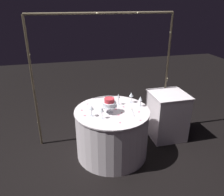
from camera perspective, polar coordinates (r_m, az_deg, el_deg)
ground_plane at (r=3.67m, az=0.00°, el=-13.74°), size 12.00×12.00×0.00m
decorative_arch at (r=3.53m, az=-2.04°, el=9.86°), size 2.24×0.06×2.08m
main_table at (r=3.46m, az=0.00°, el=-8.76°), size 1.11×1.11×0.75m
side_table at (r=3.99m, az=13.83°, el=-4.32°), size 0.59×0.59×0.81m
tiered_cake at (r=3.15m, az=-0.68°, el=-1.36°), size 0.22×0.22×0.22m
wine_glass_0 at (r=3.40m, az=1.62°, el=0.34°), size 0.06×0.06×0.17m
wine_glass_1 at (r=3.48m, az=4.93°, el=0.77°), size 0.07×0.07×0.17m
wine_glass_2 at (r=3.00m, az=-2.61°, el=-3.13°), size 0.06×0.06×0.16m
wine_glass_3 at (r=3.07m, az=-5.27°, el=-2.62°), size 0.06×0.06×0.16m
wine_glass_4 at (r=3.38m, az=7.28°, el=-0.25°), size 0.06×0.06×0.16m
cake_knife at (r=3.27m, az=5.11°, el=-3.22°), size 0.07×0.29×0.01m
rose_petal_0 at (r=3.38m, az=2.94°, el=-2.23°), size 0.03×0.04×0.00m
rose_petal_1 at (r=3.20m, az=2.47°, el=-3.76°), size 0.03×0.04×0.00m
rose_petal_2 at (r=3.03m, az=7.24°, el=-5.63°), size 0.04×0.04×0.00m
rose_petal_3 at (r=3.49m, az=-6.23°, el=-1.51°), size 0.03×0.03×0.00m
rose_petal_4 at (r=3.29m, az=1.05°, el=-2.93°), size 0.03×0.02×0.00m
rose_petal_5 at (r=3.39m, az=-1.10°, el=-2.09°), size 0.03×0.03×0.00m
rose_petal_6 at (r=3.15m, az=-6.97°, el=-4.47°), size 0.04×0.03×0.00m
rose_petal_7 at (r=3.39m, az=-2.57°, el=-2.14°), size 0.03×0.03×0.00m
rose_petal_8 at (r=3.25m, az=6.88°, el=-3.52°), size 0.04×0.03×0.00m
rose_petal_9 at (r=3.35m, az=0.20°, el=-2.45°), size 0.05×0.04×0.00m
rose_petal_10 at (r=3.41m, az=-2.58°, el=-1.99°), size 0.03×0.04×0.00m
rose_petal_11 at (r=3.14m, az=1.72°, el=-4.34°), size 0.04×0.03×0.00m
rose_petal_12 at (r=3.31m, az=0.95°, el=-2.80°), size 0.05×0.04×0.00m
rose_petal_13 at (r=3.30m, az=-7.73°, el=-3.10°), size 0.04×0.04×0.00m
rose_petal_14 at (r=2.96m, az=2.07°, el=-6.25°), size 0.03×0.04×0.00m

